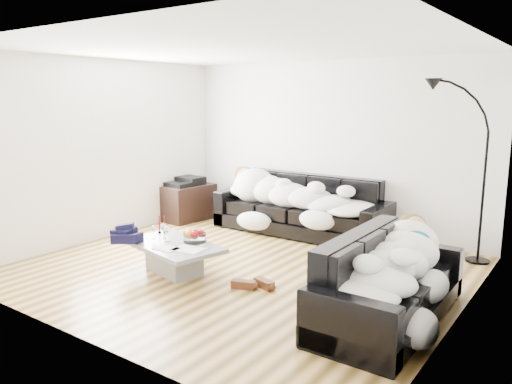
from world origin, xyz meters
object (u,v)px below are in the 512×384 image
Objects in this scene: sleeper_right at (391,255)px; coffee_table at (174,258)px; sleeper_back at (299,192)px; wine_glass_a at (163,231)px; shoes at (253,284)px; wine_glass_b at (154,232)px; sofa_right at (390,279)px; sofa_back at (300,205)px; stereo at (186,181)px; wine_glass_c at (168,234)px; floor_lamp at (484,183)px; av_cabinet at (187,202)px; candle_left at (159,225)px; fruit_bowl at (195,235)px; candle_right at (164,225)px.

sleeper_right is 1.39× the size of coffee_table.
sleeper_back is 1.35× the size of sleeper_right.
shoes is at bearing 1.60° from wine_glass_a.
wine_glass_b is at bearing 177.52° from shoes.
sleeper_back is at bearing 46.46° from sofa_right.
sofa_back is at bearing 75.49° from wine_glass_a.
sleeper_back is (-2.22, 2.11, 0.25)m from sofa_right.
wine_glass_b is 2.43m from stereo.
coffee_table is 2.70m from stereo.
wine_glass_a is (-0.26, 0.09, 0.27)m from coffee_table.
wine_glass_a is 0.19m from wine_glass_c.
wine_glass_a reaches higher than shoes.
coffee_table is 6.42× the size of wine_glass_c.
stereo is 0.22× the size of floor_lamp.
sleeper_back is 14.59× the size of wine_glass_b.
av_cabinet is at bearing -172.04° from sleeper_back.
candle_left is (-0.12, 0.20, 0.03)m from wine_glass_b.
shoes is at bearing -119.47° from floor_lamp.
shoes is (1.06, 0.13, -0.13)m from coffee_table.
sleeper_back reaches higher than wine_glass_b.
wine_glass_b is at bearing 93.88° from sofa_right.
candle_left is at bearing 176.64° from fruit_bowl.
floor_lamp reaches higher than candle_right.
sofa_back reaches higher than fruit_bowl.
sleeper_back is 2.62× the size of av_cabinet.
wine_glass_c is at bearing -45.47° from av_cabinet.
wine_glass_b is at bearing -106.65° from sleeper_back.
candle_right is at bearing 167.90° from shoes.
floor_lamp is at bearing -7.82° from sleeper_right.
sofa_right is at bearing 4.77° from wine_glass_c.
sleeper_back reaches higher than wine_glass_c.
wine_glass_a is 0.84× the size of candle_right.
stereo is (-2.03, -0.33, 0.22)m from sofa_back.
stereo is (-1.86, 1.85, 0.22)m from fruit_bowl.
wine_glass_a is 0.21× the size of av_cabinet.
wine_glass_c is at bearing -48.40° from stereo.
shoes is (1.42, 0.10, -0.38)m from wine_glass_b.
candle_left is 0.50× the size of stereo.
fruit_bowl is at bearing 49.53° from coffee_table.
sleeper_back is at bearing 46.46° from sleeper_right.
sleeper_right is at bearing 2.70° from wine_glass_a.
fruit_bowl is at bearing 169.31° from shoes.
sleeper_back is at bearing -90.00° from sofa_back.
floor_lamp is at bearing 37.57° from wine_glass_b.
floor_lamp reaches higher than sleeper_right.
stereo reaches higher than wine_glass_c.
sleeper_right is 3.83× the size of stereo.
floor_lamp is at bearing -7.82° from sofa_right.
fruit_bowl is 0.32m from wine_glass_c.
floor_lamp is (0.31, 2.28, 0.61)m from sofa_right.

